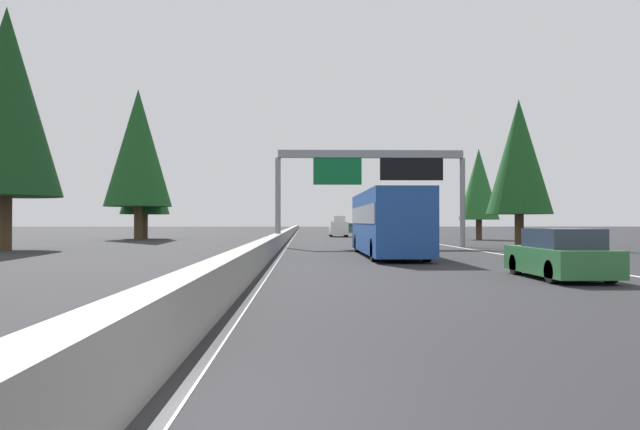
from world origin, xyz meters
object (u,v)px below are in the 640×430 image
(sedan_distant_a, at_px, (351,228))
(sedan_near_right, at_px, (349,228))
(bus_near_center, at_px, (387,221))
(sign_gantry_overhead, at_px, (373,170))
(conifer_right_mid, at_px, (479,184))
(conifer_left_mid, at_px, (145,171))
(box_truck_distant_b, at_px, (338,222))
(conifer_left_foreground, at_px, (6,102))
(conifer_left_near, at_px, (138,148))
(pickup_far_left, at_px, (401,232))
(sedan_mid_center, at_px, (342,227))
(conifer_right_near, at_px, (519,157))
(minivan_mid_left, at_px, (338,228))
(sedan_far_center, at_px, (560,255))

(sedan_distant_a, bearing_deg, sedan_near_right, -2.32)
(bus_near_center, bearing_deg, sign_gantry_overhead, -2.93)
(conifer_right_mid, relative_size, conifer_left_mid, 0.77)
(bus_near_center, distance_m, box_truck_distant_b, 102.82)
(conifer_left_foreground, xyz_separation_m, conifer_left_near, (21.29, -1.96, -0.12))
(sign_gantry_overhead, height_order, conifer_left_near, conifer_left_near)
(sedan_near_right, bearing_deg, sedan_distant_a, 177.68)
(sedan_distant_a, height_order, conifer_right_mid, conifer_right_mid)
(pickup_far_left, height_order, conifer_right_mid, conifer_right_mid)
(sedan_mid_center, height_order, conifer_right_mid, conifer_right_mid)
(sedan_near_right, bearing_deg, conifer_left_foreground, 159.62)
(sedan_near_right, relative_size, conifer_left_mid, 0.39)
(sign_gantry_overhead, bearing_deg, conifer_left_mid, 44.11)
(sedan_mid_center, distance_m, sedan_distant_a, 21.12)
(sedan_distant_a, bearing_deg, box_truck_distant_b, -0.15)
(sedan_mid_center, xyz_separation_m, conifer_left_near, (-60.00, 23.01, 7.97))
(conifer_right_near, bearing_deg, conifer_left_foreground, 97.68)
(sign_gantry_overhead, relative_size, sedan_distant_a, 2.88)
(pickup_far_left, bearing_deg, bus_near_center, 168.94)
(box_truck_distant_b, bearing_deg, conifer_right_near, -175.64)
(pickup_far_left, xyz_separation_m, sedan_distant_a, (48.86, 0.16, -0.23))
(sedan_distant_a, bearing_deg, conifer_right_near, -172.78)
(sedan_distant_a, distance_m, conifer_left_mid, 42.48)
(minivan_mid_left, xyz_separation_m, sedan_mid_center, (48.69, -3.48, -0.27))
(sedan_distant_a, relative_size, conifer_left_foreground, 0.30)
(bus_near_center, distance_m, conifer_left_mid, 38.20)
(sedan_near_right, relative_size, conifer_left_foreground, 0.30)
(conifer_right_mid, relative_size, conifer_left_near, 0.60)
(minivan_mid_left, bearing_deg, pickup_far_left, -170.17)
(pickup_far_left, xyz_separation_m, sedan_near_right, (56.96, -0.17, -0.23))
(minivan_mid_left, bearing_deg, conifer_left_mid, 110.13)
(sedan_mid_center, bearing_deg, box_truck_distant_b, -0.59)
(sign_gantry_overhead, distance_m, conifer_right_mid, 20.39)
(pickup_far_left, distance_m, conifer_right_near, 11.10)
(box_truck_distant_b, distance_m, sedan_near_right, 27.69)
(sedan_mid_center, bearing_deg, bus_near_center, 177.84)
(pickup_far_left, bearing_deg, conifer_right_near, -135.23)
(sign_gantry_overhead, distance_m, pickup_far_left, 8.95)
(sedan_distant_a, distance_m, conifer_right_mid, 40.88)
(sign_gantry_overhead, relative_size, conifer_right_mid, 1.47)
(sedan_far_center, xyz_separation_m, conifer_right_mid, (39.24, -9.02, 4.54))
(conifer_left_near, height_order, conifer_left_mid, conifer_left_near)
(minivan_mid_left, height_order, conifer_right_near, conifer_right_near)
(sedan_distant_a, xyz_separation_m, conifer_left_near, (-38.88, 23.07, 7.97))
(sedan_far_center, height_order, conifer_left_near, conifer_left_near)
(bus_near_center, height_order, sedan_mid_center, bus_near_center)
(sedan_distant_a, distance_m, conifer_left_foreground, 65.67)
(sedan_far_center, height_order, bus_near_center, bus_near_center)
(bus_near_center, xyz_separation_m, box_truck_distant_b, (102.76, -3.48, -0.11))
(sign_gantry_overhead, relative_size, conifer_right_near, 1.27)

